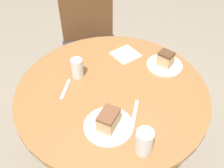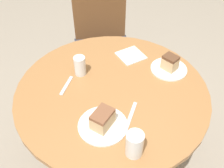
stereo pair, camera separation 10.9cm
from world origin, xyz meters
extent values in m
plane|color=gray|center=(0.00, 0.00, 0.00)|extent=(8.00, 8.00, 0.00)
cylinder|color=#9E6B3D|center=(0.00, 0.00, 0.01)|extent=(0.47, 0.47, 0.03)
cylinder|color=#9E6B3D|center=(0.00, 0.00, 0.37)|extent=(0.10, 0.10, 0.68)
cylinder|color=#9E6B3D|center=(0.00, 0.00, 0.72)|extent=(1.04, 1.04, 0.03)
cylinder|color=brown|center=(-0.08, 0.63, 0.20)|extent=(0.04, 0.04, 0.41)
cylinder|color=brown|center=(0.33, 0.57, 0.20)|extent=(0.04, 0.04, 0.41)
cylinder|color=brown|center=(-0.02, 0.99, 0.20)|extent=(0.04, 0.04, 0.41)
cylinder|color=brown|center=(0.39, 0.92, 0.20)|extent=(0.04, 0.04, 0.41)
cube|color=#2D3342|center=(0.15, 0.78, 0.42)|extent=(0.52, 0.47, 0.03)
cube|color=brown|center=(0.18, 0.97, 0.68)|extent=(0.44, 0.09, 0.51)
cylinder|color=white|center=(-0.11, -0.22, 0.74)|extent=(0.23, 0.23, 0.01)
cylinder|color=white|center=(0.37, 0.06, 0.74)|extent=(0.21, 0.21, 0.01)
cube|color=tan|center=(-0.11, -0.22, 0.78)|extent=(0.13, 0.13, 0.07)
cube|color=brown|center=(-0.11, -0.22, 0.83)|extent=(0.13, 0.13, 0.02)
cube|color=tan|center=(0.37, 0.06, 0.78)|extent=(0.10, 0.10, 0.07)
cube|color=brown|center=(0.37, 0.06, 0.83)|extent=(0.10, 0.10, 0.02)
cylinder|color=silver|center=(-0.13, 0.18, 0.77)|extent=(0.06, 0.06, 0.07)
cylinder|color=white|center=(-0.13, 0.18, 0.80)|extent=(0.07, 0.07, 0.11)
cylinder|color=silver|center=(-0.02, -0.40, 0.78)|extent=(0.07, 0.07, 0.09)
cylinder|color=white|center=(-0.02, -0.40, 0.80)|extent=(0.08, 0.08, 0.13)
cube|color=silver|center=(0.20, 0.25, 0.74)|extent=(0.18, 0.18, 0.01)
cube|color=silver|center=(0.03, -0.21, 0.74)|extent=(0.12, 0.17, 0.00)
cube|color=silver|center=(-0.23, 0.10, 0.74)|extent=(0.10, 0.14, 0.00)
camera|label=1|loc=(-0.39, -0.93, 1.73)|focal=42.00mm
camera|label=2|loc=(-0.29, -0.96, 1.73)|focal=42.00mm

